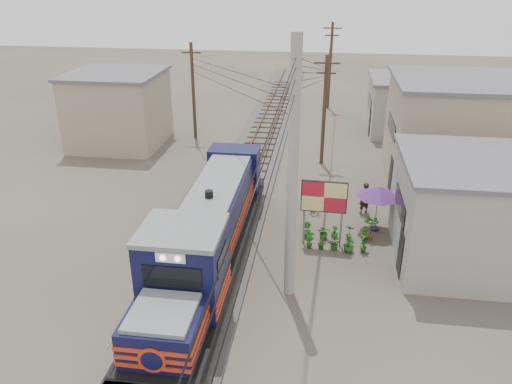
# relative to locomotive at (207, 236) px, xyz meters

# --- Properties ---
(ground) EXTENTS (120.00, 120.00, 0.00)m
(ground) POSITION_rel_locomotive_xyz_m (0.00, -0.58, -1.68)
(ground) COLOR #473F35
(ground) RESTS_ON ground
(ballast) EXTENTS (3.60, 70.00, 0.16)m
(ballast) POSITION_rel_locomotive_xyz_m (0.00, 9.42, -1.60)
(ballast) COLOR #595651
(ballast) RESTS_ON ground
(track) EXTENTS (1.15, 70.00, 0.12)m
(track) POSITION_rel_locomotive_xyz_m (0.00, 9.42, -1.42)
(track) COLOR #51331E
(track) RESTS_ON ground
(locomotive) EXTENTS (2.83, 15.37, 3.81)m
(locomotive) POSITION_rel_locomotive_xyz_m (0.00, 0.00, 0.00)
(locomotive) COLOR black
(locomotive) RESTS_ON ground
(utility_pole_main) EXTENTS (0.40, 0.40, 10.00)m
(utility_pole_main) POSITION_rel_locomotive_xyz_m (3.50, -1.08, 3.32)
(utility_pole_main) COLOR #9E9B93
(utility_pole_main) RESTS_ON ground
(wooden_pole_mid) EXTENTS (1.60, 0.24, 7.00)m
(wooden_pole_mid) POSITION_rel_locomotive_xyz_m (4.50, 13.42, 2.00)
(wooden_pole_mid) COLOR #4C3826
(wooden_pole_mid) RESTS_ON ground
(wooden_pole_far) EXTENTS (1.60, 0.24, 7.50)m
(wooden_pole_far) POSITION_rel_locomotive_xyz_m (4.80, 27.42, 2.26)
(wooden_pole_far) COLOR #4C3826
(wooden_pole_far) RESTS_ON ground
(wooden_pole_left) EXTENTS (1.60, 0.24, 7.00)m
(wooden_pole_left) POSITION_rel_locomotive_xyz_m (-5.00, 17.42, 2.00)
(wooden_pole_left) COLOR #4C3826
(wooden_pole_left) RESTS_ON ground
(power_lines) EXTENTS (9.65, 19.00, 3.30)m
(power_lines) POSITION_rel_locomotive_xyz_m (-0.14, 7.91, 5.89)
(power_lines) COLOR black
(power_lines) RESTS_ON ground
(shophouse_front) EXTENTS (7.35, 6.30, 4.70)m
(shophouse_front) POSITION_rel_locomotive_xyz_m (11.50, 2.42, 0.68)
(shophouse_front) COLOR gray
(shophouse_front) RESTS_ON ground
(shophouse_mid) EXTENTS (8.40, 7.35, 6.20)m
(shophouse_mid) POSITION_rel_locomotive_xyz_m (12.50, 11.42, 1.43)
(shophouse_mid) COLOR tan
(shophouse_mid) RESTS_ON ground
(shophouse_back) EXTENTS (6.30, 6.30, 4.20)m
(shophouse_back) POSITION_rel_locomotive_xyz_m (11.00, 21.42, 0.43)
(shophouse_back) COLOR gray
(shophouse_back) RESTS_ON ground
(shophouse_left) EXTENTS (6.30, 6.30, 5.20)m
(shophouse_left) POSITION_rel_locomotive_xyz_m (-10.00, 15.42, 0.93)
(shophouse_left) COLOR tan
(shophouse_left) RESTS_ON ground
(billboard) EXTENTS (2.08, 0.21, 3.21)m
(billboard) POSITION_rel_locomotive_xyz_m (4.71, 2.88, 0.68)
(billboard) COLOR #99999E
(billboard) RESTS_ON ground
(market_umbrella) EXTENTS (2.30, 2.30, 2.34)m
(market_umbrella) POSITION_rel_locomotive_xyz_m (7.28, 4.67, 0.38)
(market_umbrella) COLOR black
(market_umbrella) RESTS_ON ground
(vendor) EXTENTS (0.76, 0.69, 1.74)m
(vendor) POSITION_rel_locomotive_xyz_m (6.83, 6.42, -0.81)
(vendor) COLOR black
(vendor) RESTS_ON ground
(plant_nursery) EXTENTS (3.20, 1.77, 0.94)m
(plant_nursery) POSITION_rel_locomotive_xyz_m (5.39, 2.90, -1.29)
(plant_nursery) COLOR #225819
(plant_nursery) RESTS_ON ground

